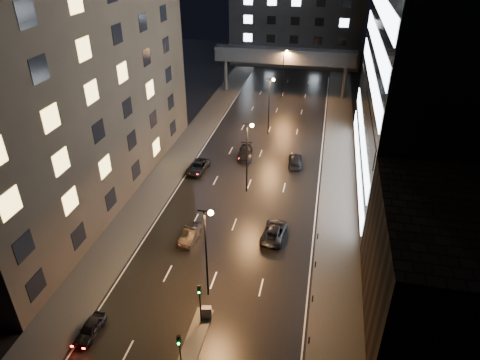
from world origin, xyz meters
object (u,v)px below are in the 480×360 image
(car_away_a, at_px, (90,329))
(car_toward_a, at_px, (274,231))
(car_away_c, at_px, (198,167))
(car_toward_b, at_px, (295,160))
(utility_cabinet, at_px, (207,312))
(car_away_b, at_px, (190,234))
(car_away_d, at_px, (246,153))

(car_away_a, xyz_separation_m, car_toward_a, (14.14, 17.40, 0.12))
(car_away_c, bearing_deg, car_away_a, -85.00)
(car_away_a, xyz_separation_m, car_toward_b, (14.82, 36.06, 0.10))
(car_toward_a, distance_m, utility_cabinet, 14.32)
(car_away_b, distance_m, car_toward_b, 23.55)
(car_away_b, relative_size, car_toward_a, 0.83)
(car_away_a, distance_m, car_away_c, 30.91)
(car_away_c, bearing_deg, car_toward_a, -38.84)
(car_away_c, relative_size, car_toward_b, 1.02)
(car_away_c, relative_size, utility_cabinet, 4.01)
(car_away_b, bearing_deg, utility_cabinet, -62.62)
(car_away_d, distance_m, utility_cabinet, 33.34)
(car_away_c, xyz_separation_m, car_away_d, (6.09, 6.10, 0.04))
(car_away_a, relative_size, utility_cabinet, 2.89)
(utility_cabinet, bearing_deg, car_toward_a, 61.22)
(car_away_a, height_order, car_toward_a, car_toward_a)
(car_toward_b, distance_m, utility_cabinet, 32.67)
(car_away_d, bearing_deg, car_away_a, -107.52)
(car_away_d, relative_size, car_toward_b, 1.02)
(car_toward_a, bearing_deg, car_away_c, -40.73)
(car_toward_b, bearing_deg, utility_cabinet, 76.44)
(car_away_b, relative_size, car_away_c, 0.88)
(car_toward_a, xyz_separation_m, utility_cabinet, (-4.44, -13.62, 0.04))
(car_away_c, xyz_separation_m, car_toward_a, (13.41, -13.50, 0.04))
(car_away_d, bearing_deg, utility_cabinet, -92.12)
(car_away_a, distance_m, car_away_d, 37.63)
(car_toward_a, relative_size, car_toward_b, 1.07)
(car_away_b, bearing_deg, car_away_d, 86.86)
(car_away_a, bearing_deg, car_away_d, 81.62)
(car_toward_b, bearing_deg, car_toward_a, 83.38)
(car_away_c, bearing_deg, car_away_b, -70.12)
(car_away_a, xyz_separation_m, car_away_d, (6.82, 37.00, 0.12))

